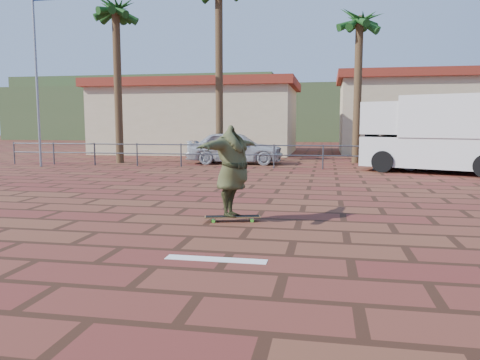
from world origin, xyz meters
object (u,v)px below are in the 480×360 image
Objects in this scene: campervan at (443,133)px; car_silver at (235,147)px; longboard at (233,217)px; skateboarder at (232,171)px; car_white at (432,147)px.

campervan reaches higher than car_silver.
car_silver is (-8.45, 2.49, -0.76)m from campervan.
car_silver is at bearing -174.34° from campervan.
car_silver reaches higher than longboard.
longboard is at bearing -171.27° from car_silver.
longboard is 0.18× the size of campervan.
skateboarder is at bearing -171.27° from car_silver.
car_silver is (-2.45, 12.68, -0.21)m from skateboarder.
skateboarder is 12.91m from car_silver.
skateboarder is (0.00, 0.00, 0.88)m from longboard.
skateboarder is 0.40× the size of car_white.
longboard is 0.24× the size of car_silver.
car_white is at bearing 111.04° from campervan.
campervan is at bearing -108.64° from car_silver.
skateboarder is 11.83m from campervan.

